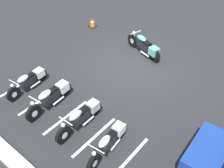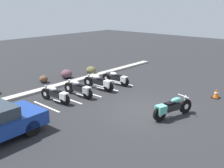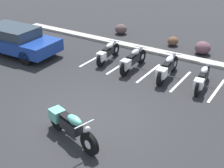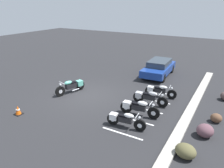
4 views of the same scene
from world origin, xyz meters
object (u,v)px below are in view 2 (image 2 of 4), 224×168
object	(u,v)px
motorcycle_teal_featured	(171,107)
parked_bike_1	(79,89)
landscape_rock_3	(44,79)
landscape_rock_0	(67,74)
parked_bike_3	(117,78)
traffic_cone	(216,94)
landscape_rock_2	(91,70)
parked_bike_0	(56,95)
parked_bike_2	(100,82)

from	to	relation	value
motorcycle_teal_featured	parked_bike_1	bearing A→B (deg)	115.06
landscape_rock_3	landscape_rock_0	bearing A→B (deg)	-10.43
parked_bike_3	landscape_rock_0	size ratio (longest dim) A/B	2.64
motorcycle_teal_featured	parked_bike_1	size ratio (longest dim) A/B	1.03
landscape_rock_0	motorcycle_teal_featured	bearing A→B (deg)	-96.89
landscape_rock_0	traffic_cone	size ratio (longest dim) A/B	1.49
parked_bike_1	landscape_rock_2	bearing A→B (deg)	-52.88
landscape_rock_2	parked_bike_3	bearing A→B (deg)	-104.16
landscape_rock_0	traffic_cone	bearing A→B (deg)	-72.63
parked_bike_0	traffic_cone	size ratio (longest dim) A/B	3.98
parked_bike_1	landscape_rock_3	distance (m)	3.76
parked_bike_3	landscape_rock_3	distance (m)	4.72
parked_bike_0	traffic_cone	xyz separation A→B (m)	(6.12, -5.83, -0.19)
motorcycle_teal_featured	landscape_rock_2	xyz separation A→B (m)	(2.93, 8.13, -0.19)
landscape_rock_0	parked_bike_2	bearing A→B (deg)	-95.40
parked_bike_3	traffic_cone	distance (m)	5.83
parked_bike_1	parked_bike_0	bearing A→B (deg)	80.83
parked_bike_1	landscape_rock_0	size ratio (longest dim) A/B	2.83
motorcycle_teal_featured	parked_bike_1	xyz separation A→B (m)	(-0.86, 5.12, -0.02)
parked_bike_1	parked_bike_2	size ratio (longest dim) A/B	0.97
parked_bike_0	parked_bike_2	xyz separation A→B (m)	(2.95, -0.20, 0.04)
parked_bike_1	landscape_rock_3	size ratio (longest dim) A/B	3.79
landscape_rock_0	landscape_rock_3	xyz separation A→B (m)	(-1.64, 0.30, -0.07)
parked_bike_0	motorcycle_teal_featured	bearing A→B (deg)	-163.12
parked_bike_1	landscape_rock_0	bearing A→B (deg)	-30.13
parked_bike_1	motorcycle_teal_featured	bearing A→B (deg)	-171.86
parked_bike_0	landscape_rock_2	bearing A→B (deg)	-67.38
parked_bike_3	parked_bike_2	bearing A→B (deg)	81.85
parked_bike_0	landscape_rock_2	size ratio (longest dim) A/B	2.42
motorcycle_teal_featured	landscape_rock_2	size ratio (longest dim) A/B	2.63
parked_bike_3	traffic_cone	size ratio (longest dim) A/B	3.93
landscape_rock_2	landscape_rock_3	distance (m)	3.61
parked_bike_1	parked_bike_3	world-z (taller)	parked_bike_1
parked_bike_0	parked_bike_2	world-z (taller)	parked_bike_2
landscape_rock_2	traffic_cone	world-z (taller)	landscape_rock_2
motorcycle_teal_featured	traffic_cone	distance (m)	3.92
parked_bike_3	parked_bike_0	bearing A→B (deg)	81.16
parked_bike_0	parked_bike_2	size ratio (longest dim) A/B	0.92
parked_bike_0	parked_bike_1	xyz separation A→B (m)	(1.38, -0.19, 0.02)
parked_bike_0	landscape_rock_0	distance (m)	4.62
parked_bike_1	parked_bike_3	xyz separation A→B (m)	(3.01, -0.08, -0.03)
parked_bike_1	landscape_rock_3	bearing A→B (deg)	-5.27
parked_bike_1	landscape_rock_2	size ratio (longest dim) A/B	2.56
traffic_cone	parked_bike_2	bearing A→B (deg)	119.36
landscape_rock_2	parked_bike_2	bearing A→B (deg)	-126.37
parked_bike_3	landscape_rock_0	distance (m)	3.70
landscape_rock_2	parked_bike_1	bearing A→B (deg)	-141.51
parked_bike_0	landscape_rock_2	world-z (taller)	parked_bike_0
parked_bike_2	landscape_rock_0	world-z (taller)	parked_bike_2
parked_bike_0	parked_bike_1	world-z (taller)	parked_bike_1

